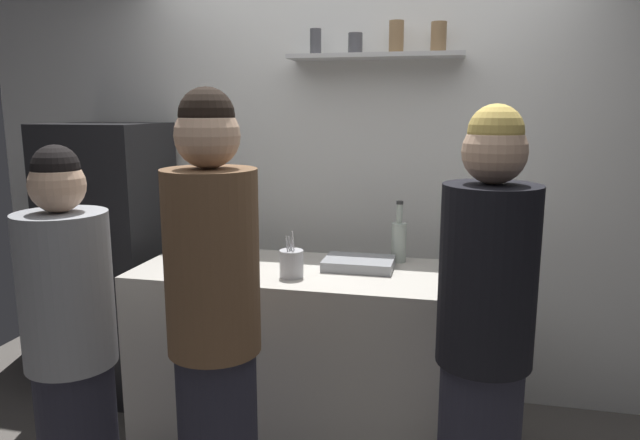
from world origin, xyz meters
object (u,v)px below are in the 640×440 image
(utensil_holder, at_px, (291,264))
(wine_bottle_dark_glass, at_px, (230,243))
(person_grey_hoodie, at_px, (72,355))
(person_brown_jacket, at_px, (215,336))
(baking_pan, at_px, (359,263))
(water_bottle_plastic, at_px, (194,240))
(refrigerator, at_px, (112,261))
(wine_bottle_pale_glass, at_px, (399,240))
(wine_bottle_amber_glass, at_px, (242,249))
(person_blonde, at_px, (483,349))

(utensil_holder, xyz_separation_m, wine_bottle_dark_glass, (-0.34, 0.10, 0.06))
(utensil_holder, bearing_deg, person_grey_hoodie, -134.52)
(wine_bottle_dark_glass, bearing_deg, person_brown_jacket, -72.85)
(baking_pan, bearing_deg, water_bottle_plastic, 178.96)
(refrigerator, bearing_deg, person_brown_jacket, -44.87)
(refrigerator, bearing_deg, utensil_holder, -21.09)
(wine_bottle_pale_glass, distance_m, wine_bottle_dark_glass, 0.86)
(baking_pan, distance_m, utensil_holder, 0.36)
(baking_pan, bearing_deg, wine_bottle_dark_glass, -169.24)
(wine_bottle_amber_glass, xyz_separation_m, person_blonde, (1.10, -0.50, -0.19))
(utensil_holder, relative_size, water_bottle_plastic, 1.06)
(baking_pan, xyz_separation_m, person_brown_jacket, (-0.39, -0.88, -0.07))
(refrigerator, bearing_deg, person_grey_hoodie, -64.24)
(wine_bottle_amber_glass, distance_m, water_bottle_plastic, 0.41)
(person_blonde, bearing_deg, baking_pan, 179.65)
(wine_bottle_dark_glass, distance_m, water_bottle_plastic, 0.29)
(water_bottle_plastic, distance_m, person_grey_hoodie, 0.97)
(baking_pan, height_order, water_bottle_plastic, water_bottle_plastic)
(utensil_holder, bearing_deg, water_bottle_plastic, 158.55)
(wine_bottle_amber_glass, bearing_deg, utensil_holder, -3.44)
(refrigerator, height_order, water_bottle_plastic, refrigerator)
(refrigerator, xyz_separation_m, wine_bottle_dark_glass, (0.91, -0.38, 0.25))
(utensil_holder, height_order, wine_bottle_amber_glass, wine_bottle_amber_glass)
(person_brown_jacket, bearing_deg, wine_bottle_pale_glass, 12.21)
(wine_bottle_amber_glass, relative_size, person_grey_hoodie, 0.20)
(person_grey_hoodie, bearing_deg, utensil_holder, 25.38)
(wine_bottle_amber_glass, height_order, water_bottle_plastic, wine_bottle_amber_glass)
(water_bottle_plastic, bearing_deg, person_brown_jacket, -61.29)
(water_bottle_plastic, xyz_separation_m, person_brown_jacket, (0.49, -0.89, -0.14))
(refrigerator, distance_m, baking_pan, 1.57)
(baking_pan, bearing_deg, person_blonde, -51.04)
(baking_pan, distance_m, person_blonde, 0.91)
(person_grey_hoodie, bearing_deg, person_brown_jacket, -16.05)
(person_brown_jacket, height_order, person_grey_hoodie, person_brown_jacket)
(refrigerator, bearing_deg, wine_bottle_amber_glass, -24.98)
(refrigerator, bearing_deg, baking_pan, -9.78)
(utensil_holder, bearing_deg, person_blonde, -29.58)
(wine_bottle_amber_glass, relative_size, water_bottle_plastic, 1.47)
(utensil_holder, xyz_separation_m, person_grey_hoodie, (-0.69, -0.70, -0.22))
(person_brown_jacket, bearing_deg, person_blonde, -39.00)
(wine_bottle_amber_glass, xyz_separation_m, person_grey_hoodie, (-0.44, -0.71, -0.28))
(water_bottle_plastic, height_order, person_blonde, person_blonde)
(baking_pan, relative_size, person_grey_hoodie, 0.21)
(person_brown_jacket, bearing_deg, refrigerator, 85.93)
(wine_bottle_pale_glass, relative_size, wine_bottle_amber_glass, 1.01)
(wine_bottle_dark_glass, bearing_deg, wine_bottle_pale_glass, 20.01)
(refrigerator, xyz_separation_m, baking_pan, (1.54, -0.27, 0.15))
(person_grey_hoodie, bearing_deg, wine_bottle_dark_glass, 46.65)
(wine_bottle_dark_glass, bearing_deg, baking_pan, 10.76)
(baking_pan, xyz_separation_m, wine_bottle_dark_glass, (-0.63, -0.12, 0.10))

